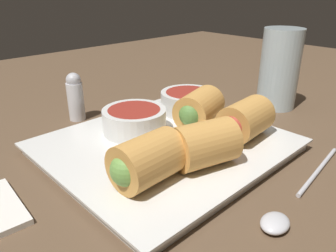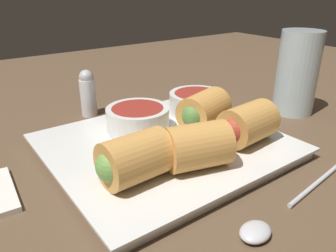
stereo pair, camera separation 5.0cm
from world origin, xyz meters
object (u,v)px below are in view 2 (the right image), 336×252
(serving_plate, at_px, (168,145))
(dipping_bowl_near, at_px, (138,118))
(drinking_glass, at_px, (297,73))
(dipping_bowl_far, at_px, (197,102))
(spoon, at_px, (276,215))
(salt_shaker, at_px, (88,93))

(serving_plate, relative_size, dipping_bowl_near, 3.32)
(serving_plate, height_order, drinking_glass, drinking_glass)
(serving_plate, bearing_deg, dipping_bowl_near, 104.64)
(dipping_bowl_far, bearing_deg, serving_plate, -150.82)
(spoon, height_order, drinking_glass, drinking_glass)
(spoon, relative_size, drinking_glass, 1.52)
(drinking_glass, bearing_deg, serving_plate, 177.84)
(spoon, xyz_separation_m, drinking_glass, (0.25, 0.16, 0.06))
(serving_plate, relative_size, salt_shaker, 3.75)
(serving_plate, xyz_separation_m, dipping_bowl_far, (0.09, 0.05, 0.02))
(dipping_bowl_near, relative_size, dipping_bowl_far, 1.00)
(salt_shaker, bearing_deg, spoon, -84.86)
(dipping_bowl_near, xyz_separation_m, spoon, (0.01, -0.22, -0.03))
(spoon, height_order, salt_shaker, salt_shaker)
(dipping_bowl_near, relative_size, salt_shaker, 1.13)
(salt_shaker, bearing_deg, serving_plate, -80.24)
(dipping_bowl_near, distance_m, spoon, 0.22)
(serving_plate, height_order, spoon, serving_plate)
(dipping_bowl_near, bearing_deg, serving_plate, -75.36)
(dipping_bowl_far, xyz_separation_m, salt_shaker, (-0.12, 0.13, 0.01))
(drinking_glass, height_order, salt_shaker, drinking_glass)
(dipping_bowl_far, height_order, salt_shaker, salt_shaker)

